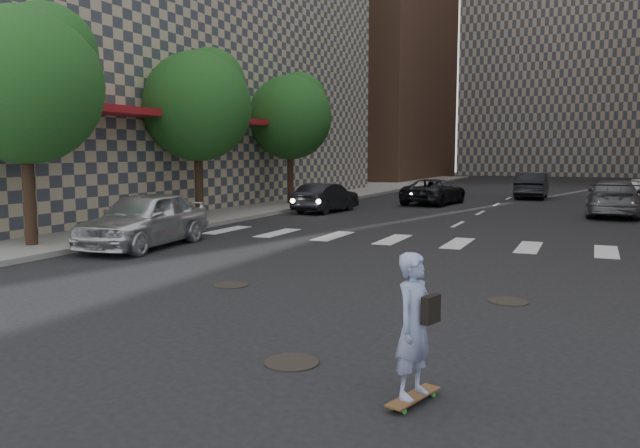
# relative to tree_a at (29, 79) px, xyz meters

# --- Properties ---
(ground) EXTENTS (160.00, 160.00, 0.00)m
(ground) POSITION_rel_tree_a_xyz_m (9.45, -3.14, -4.65)
(ground) COLOR black
(ground) RESTS_ON ground
(sidewalk_left) EXTENTS (13.00, 80.00, 0.15)m
(sidewalk_left) POSITION_rel_tree_a_xyz_m (-5.05, 16.86, -4.57)
(sidewalk_left) COLOR gray
(sidewalk_left) RESTS_ON ground
(tree_a) EXTENTS (4.20, 4.20, 6.60)m
(tree_a) POSITION_rel_tree_a_xyz_m (0.00, 0.00, 0.00)
(tree_a) COLOR #382619
(tree_a) RESTS_ON sidewalk_left
(tree_b) EXTENTS (4.20, 4.20, 6.60)m
(tree_b) POSITION_rel_tree_a_xyz_m (0.00, 8.00, 0.00)
(tree_b) COLOR #382619
(tree_b) RESTS_ON sidewalk_left
(tree_c) EXTENTS (4.20, 4.20, 6.60)m
(tree_c) POSITION_rel_tree_a_xyz_m (0.00, 16.00, 0.00)
(tree_c) COLOR #382619
(tree_c) RESTS_ON sidewalk_left
(manhole_a) EXTENTS (0.70, 0.70, 0.02)m
(manhole_a) POSITION_rel_tree_a_xyz_m (10.65, -5.64, -4.64)
(manhole_a) COLOR black
(manhole_a) RESTS_ON ground
(manhole_b) EXTENTS (0.70, 0.70, 0.02)m
(manhole_b) POSITION_rel_tree_a_xyz_m (7.45, -1.94, -4.64)
(manhole_b) COLOR black
(manhole_b) RESTS_ON ground
(manhole_c) EXTENTS (0.70, 0.70, 0.02)m
(manhole_c) POSITION_rel_tree_a_xyz_m (12.75, -1.14, -4.64)
(manhole_c) COLOR black
(manhole_c) RESTS_ON ground
(skateboarder) EXTENTS (0.51, 0.84, 1.62)m
(skateboarder) POSITION_rel_tree_a_xyz_m (12.41, -6.27, -3.80)
(skateboarder) COLOR brown
(skateboarder) RESTS_ON ground
(silver_sedan) EXTENTS (2.31, 4.83, 1.59)m
(silver_sedan) POSITION_rel_tree_a_xyz_m (2.45, 1.56, -3.85)
(silver_sedan) COLOR silver
(silver_sedan) RESTS_ON ground
(traffic_car_a) EXTENTS (1.79, 4.12, 1.32)m
(traffic_car_a) POSITION_rel_tree_a_xyz_m (2.95, 13.45, -3.99)
(traffic_car_a) COLOR black
(traffic_car_a) RESTS_ON ground
(traffic_car_b) EXTENTS (2.31, 5.31, 1.52)m
(traffic_car_b) POSITION_rel_tree_a_xyz_m (14.87, 16.67, -3.89)
(traffic_car_b) COLOR #4F5156
(traffic_car_b) RESTS_ON ground
(traffic_car_c) EXTENTS (2.81, 5.00, 1.32)m
(traffic_car_c) POSITION_rel_tree_a_xyz_m (6.40, 19.82, -3.99)
(traffic_car_c) COLOR black
(traffic_car_c) RESTS_ON ground
(traffic_car_d) EXTENTS (1.84, 4.01, 1.33)m
(traffic_car_d) POSITION_rel_tree_a_xyz_m (15.95, 24.86, -3.98)
(traffic_car_d) COLOR #ABAEB3
(traffic_car_d) RESTS_ON ground
(traffic_car_e) EXTENTS (1.67, 4.69, 1.54)m
(traffic_car_e) POSITION_rel_tree_a_xyz_m (10.70, 26.46, -3.87)
(traffic_car_e) COLOR black
(traffic_car_e) RESTS_ON ground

